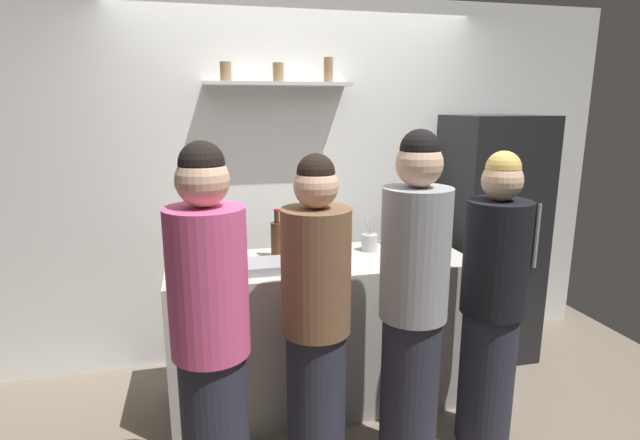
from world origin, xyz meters
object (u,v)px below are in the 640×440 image
Objects in this scene: wine_bottle_amber_glass at (277,238)px; person_pink_top at (211,342)px; wine_bottle_pale_glass at (196,262)px; water_bottle_plastic at (345,242)px; baking_pan at (255,267)px; person_brown_jacket at (316,323)px; utensil_holder at (369,242)px; wine_bottle_dark_glass at (434,235)px; wine_bottle_green_glass at (400,227)px; person_grey_hoodie at (413,307)px; person_blonde at (492,305)px; refrigerator at (489,239)px.

wine_bottle_amber_glass is 0.18× the size of person_pink_top.
water_bottle_plastic is (0.90, 0.26, -0.02)m from wine_bottle_pale_glass.
person_brown_jacket reaches higher than baking_pan.
utensil_holder is at bearing 54.71° from person_pink_top.
wine_bottle_dark_glass is 0.26m from wine_bottle_green_glass.
utensil_holder is 0.12× the size of person_grey_hoodie.
person_pink_top is at bearing -135.28° from water_bottle_plastic.
wine_bottle_pale_glass is at bearing -144.28° from wine_bottle_amber_glass.
utensil_holder is at bearing -0.55° from wine_bottle_amber_glass.
person_blonde is at bearing -75.52° from wine_bottle_green_glass.
person_blonde is at bearing 30.82° from person_grey_hoodie.
wine_bottle_pale_glass is 0.99× the size of wine_bottle_amber_glass.
person_grey_hoodie is (0.56, -0.81, -0.18)m from wine_bottle_amber_glass.
wine_bottle_amber_glass is at bearing 168.21° from water_bottle_plastic.
water_bottle_plastic is 0.12× the size of person_grey_hoodie.
wine_bottle_amber_glass is (-1.00, 0.13, 0.00)m from wine_bottle_dark_glass.
wine_bottle_green_glass is at bearing 19.96° from water_bottle_plastic.
wine_bottle_green_glass is (-0.15, 0.20, 0.01)m from wine_bottle_dark_glass.
person_blonde is at bearing -120.55° from refrigerator.
wine_bottle_dark_glass is (0.39, -0.13, 0.06)m from utensil_holder.
wine_bottle_green_glass reaches higher than baking_pan.
wine_bottle_green_glass is (1.33, 0.42, 0.02)m from wine_bottle_pale_glass.
wine_bottle_pale_glass is 0.60m from wine_bottle_amber_glass.
refrigerator is 0.80m from wine_bottle_green_glass.
baking_pan is at bearing -164.72° from water_bottle_plastic.
wine_bottle_dark_glass is at bearing -150.93° from refrigerator.
person_brown_jacket is (0.56, -0.40, -0.24)m from wine_bottle_pale_glass.
utensil_holder is 0.13× the size of person_brown_jacket.
person_brown_jacket reaches higher than wine_bottle_amber_glass.
water_bottle_plastic is at bearing 104.17° from person_blonde.
refrigerator is 5.28× the size of baking_pan.
wine_bottle_green_glass is 0.19× the size of person_grey_hoodie.
wine_bottle_green_glass reaches higher than wine_bottle_dark_glass.
refrigerator is 1.03m from utensil_holder.
water_bottle_plastic is 0.12× the size of person_pink_top.
wine_bottle_pale_glass is 0.94m from water_bottle_plastic.
person_blonde is at bearing 151.87° from person_brown_jacket.
wine_bottle_amber_glass is (-1.61, -0.21, 0.16)m from refrigerator.
person_grey_hoodie is (-0.44, -0.67, -0.18)m from wine_bottle_dark_glass.
person_pink_top is at bearing -150.31° from person_grey_hoodie.
person_blonde is (0.98, 0.01, -0.01)m from person_brown_jacket.
refrigerator is at bearing 10.02° from wine_bottle_green_glass.
person_grey_hoodie is (0.73, -0.56, -0.09)m from baking_pan.
wine_bottle_amber_glass is (0.17, 0.24, 0.09)m from baking_pan.
water_bottle_plastic reaches higher than baking_pan.
utensil_holder is 0.26m from wine_bottle_green_glass.
person_pink_top reaches higher than person_blonde.
person_grey_hoodie is (0.15, -0.72, -0.15)m from water_bottle_plastic.
person_brown_jacket is 1.01× the size of person_blonde.
baking_pan is 0.21× the size of person_brown_jacket.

